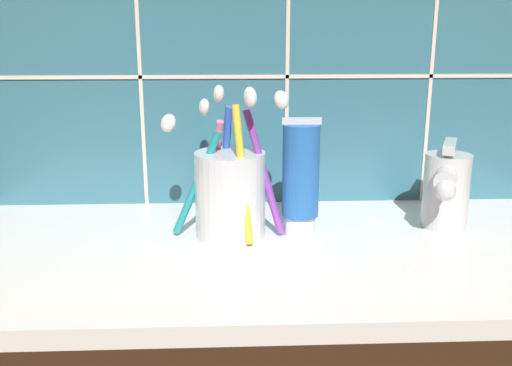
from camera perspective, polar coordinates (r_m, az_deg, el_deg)
The scene contains 5 objects.
sink_counter at distance 66.64cm, azimuth 2.64°, elevation -7.15°, with size 79.83×35.91×2.00cm, color white.
tile_wall_backsplash at distance 79.76cm, azimuth 1.68°, elevation 15.16°, with size 89.83×1.72×52.50cm.
toothbrush_cup at distance 68.08cm, azimuth -2.62°, elevation -0.74°, with size 15.84×12.78×18.43cm.
toothpaste_tube at distance 68.11cm, azimuth 4.49°, elevation 0.51°, with size 4.62×4.40×14.36cm.
sink_faucet at distance 74.54cm, azimuth 18.47°, elevation -0.47°, with size 6.49×9.88×10.96cm.
Camera 1 is at (-5.74, -61.35, 26.39)cm, focal length 40.00 mm.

